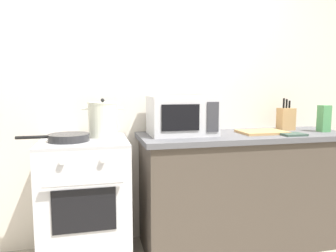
{
  "coord_description": "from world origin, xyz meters",
  "views": [
    {
      "loc": [
        -0.28,
        -1.65,
        1.27
      ],
      "look_at": [
        0.26,
        0.6,
        1.0
      ],
      "focal_mm": 33.59,
      "sensor_mm": 36.0,
      "label": 1
    }
  ],
  "objects_px": {
    "knife_block": "(286,119)",
    "oven_mitt": "(293,134)",
    "frying_pan": "(68,137)",
    "pasta_box": "(324,118)",
    "microwave": "(182,115)",
    "stock_pot": "(103,119)",
    "stove": "(86,203)",
    "cutting_board": "(262,132)"
  },
  "relations": [
    {
      "from": "microwave",
      "to": "cutting_board",
      "type": "relative_size",
      "value": 1.39
    },
    {
      "from": "pasta_box",
      "to": "microwave",
      "type": "bearing_deg",
      "value": 174.85
    },
    {
      "from": "stove",
      "to": "stock_pot",
      "type": "distance_m",
      "value": 0.61
    },
    {
      "from": "stove",
      "to": "pasta_box",
      "type": "distance_m",
      "value": 2.02
    },
    {
      "from": "frying_pan",
      "to": "microwave",
      "type": "xyz_separation_m",
      "value": [
        0.84,
        0.12,
        0.12
      ]
    },
    {
      "from": "microwave",
      "to": "stock_pot",
      "type": "bearing_deg",
      "value": 177.72
    },
    {
      "from": "cutting_board",
      "to": "knife_block",
      "type": "relative_size",
      "value": 1.31
    },
    {
      "from": "stock_pot",
      "to": "frying_pan",
      "type": "relative_size",
      "value": 0.64
    },
    {
      "from": "knife_block",
      "to": "oven_mitt",
      "type": "xyz_separation_m",
      "value": [
        -0.14,
        -0.3,
        -0.09
      ]
    },
    {
      "from": "frying_pan",
      "to": "cutting_board",
      "type": "height_order",
      "value": "frying_pan"
    },
    {
      "from": "frying_pan",
      "to": "knife_block",
      "type": "bearing_deg",
      "value": 5.74
    },
    {
      "from": "cutting_board",
      "to": "frying_pan",
      "type": "bearing_deg",
      "value": -178.44
    },
    {
      "from": "microwave",
      "to": "oven_mitt",
      "type": "height_order",
      "value": "microwave"
    },
    {
      "from": "pasta_box",
      "to": "stock_pot",
      "type": "bearing_deg",
      "value": 175.8
    },
    {
      "from": "stove",
      "to": "knife_block",
      "type": "relative_size",
      "value": 3.34
    },
    {
      "from": "stock_pot",
      "to": "oven_mitt",
      "type": "distance_m",
      "value": 1.44
    },
    {
      "from": "knife_block",
      "to": "pasta_box",
      "type": "height_order",
      "value": "knife_block"
    },
    {
      "from": "stock_pot",
      "to": "stove",
      "type": "bearing_deg",
      "value": -143.57
    },
    {
      "from": "cutting_board",
      "to": "pasta_box",
      "type": "xyz_separation_m",
      "value": [
        0.55,
        -0.03,
        0.1
      ]
    },
    {
      "from": "frying_pan",
      "to": "cutting_board",
      "type": "xyz_separation_m",
      "value": [
        1.49,
        0.04,
        -0.02
      ]
    },
    {
      "from": "frying_pan",
      "to": "oven_mitt",
      "type": "distance_m",
      "value": 1.66
    },
    {
      "from": "stove",
      "to": "oven_mitt",
      "type": "distance_m",
      "value": 1.63
    },
    {
      "from": "frying_pan",
      "to": "pasta_box",
      "type": "xyz_separation_m",
      "value": [
        2.04,
        0.01,
        0.08
      ]
    },
    {
      "from": "cutting_board",
      "to": "oven_mitt",
      "type": "bearing_deg",
      "value": -43.26
    },
    {
      "from": "cutting_board",
      "to": "knife_block",
      "type": "xyz_separation_m",
      "value": [
        0.31,
        0.14,
        0.09
      ]
    },
    {
      "from": "stove",
      "to": "cutting_board",
      "type": "height_order",
      "value": "cutting_board"
    },
    {
      "from": "stock_pot",
      "to": "knife_block",
      "type": "height_order",
      "value": "stock_pot"
    },
    {
      "from": "stock_pot",
      "to": "microwave",
      "type": "distance_m",
      "value": 0.6
    },
    {
      "from": "microwave",
      "to": "oven_mitt",
      "type": "relative_size",
      "value": 2.78
    },
    {
      "from": "stock_pot",
      "to": "oven_mitt",
      "type": "xyz_separation_m",
      "value": [
        1.41,
        -0.26,
        -0.12
      ]
    },
    {
      "from": "stove",
      "to": "frying_pan",
      "type": "distance_m",
      "value": 0.5
    },
    {
      "from": "microwave",
      "to": "cutting_board",
      "type": "distance_m",
      "value": 0.67
    },
    {
      "from": "stove",
      "to": "oven_mitt",
      "type": "bearing_deg",
      "value": -5.84
    },
    {
      "from": "stove",
      "to": "pasta_box",
      "type": "bearing_deg",
      "value": -0.85
    },
    {
      "from": "microwave",
      "to": "knife_block",
      "type": "distance_m",
      "value": 0.96
    },
    {
      "from": "stove",
      "to": "frying_pan",
      "type": "xyz_separation_m",
      "value": [
        -0.1,
        -0.04,
        0.48
      ]
    },
    {
      "from": "stock_pot",
      "to": "frying_pan",
      "type": "height_order",
      "value": "stock_pot"
    },
    {
      "from": "stock_pot",
      "to": "pasta_box",
      "type": "xyz_separation_m",
      "value": [
        1.8,
        -0.13,
        -0.02
      ]
    },
    {
      "from": "stock_pot",
      "to": "knife_block",
      "type": "xyz_separation_m",
      "value": [
        1.55,
        0.04,
        -0.03
      ]
    },
    {
      "from": "microwave",
      "to": "knife_block",
      "type": "relative_size",
      "value": 1.82
    },
    {
      "from": "stock_pot",
      "to": "oven_mitt",
      "type": "relative_size",
      "value": 1.68
    },
    {
      "from": "knife_block",
      "to": "microwave",
      "type": "bearing_deg",
      "value": -176.3
    }
  ]
}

